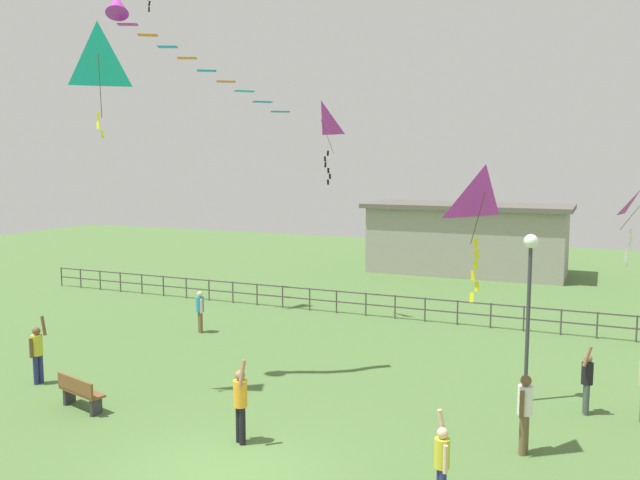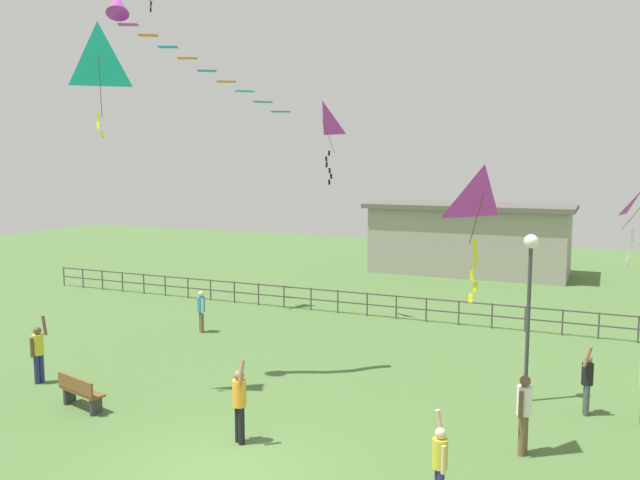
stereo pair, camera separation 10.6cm
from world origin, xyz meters
name	(u,v)px [view 1 (the left image)]	position (x,y,z in m)	size (l,w,h in m)	color
ground_plane	(221,476)	(0.00, 0.00, 0.00)	(80.00, 80.00, 0.00)	#4C7038
lamppost	(529,280)	(5.06, 6.68, 3.18)	(0.36, 0.36, 4.37)	#38383D
park_bench	(80,392)	(-5.12, 1.60, 0.46)	(1.56, 0.79, 0.85)	brown
person_0	(587,379)	(6.53, 6.33, 0.89)	(0.28, 0.48, 1.77)	#3F4C47
person_1	(37,350)	(-7.61, 2.65, 0.95)	(0.32, 0.49, 1.90)	navy
person_2	(525,409)	(5.38, 3.41, 0.99)	(0.32, 0.51, 1.73)	brown
person_4	(442,461)	(4.28, 0.52, 0.89)	(0.30, 0.47, 1.77)	navy
person_5	(200,309)	(-6.58, 9.15, 0.87)	(0.37, 0.32, 1.52)	brown
person_6	(240,400)	(-0.42, 1.47, 0.98)	(0.45, 0.42, 1.95)	black
kite_1	(485,197)	(4.56, 2.52, 5.50)	(0.93, 1.19, 2.75)	#B22DB2
kite_2	(321,122)	(-3.20, 12.45, 7.65)	(1.08, 1.10, 3.09)	#B22DB2
kite_3	(639,209)	(7.76, 12.81, 4.69)	(0.96, 0.91, 2.53)	#B22DB2
kite_4	(98,56)	(-4.68, 2.24, 8.72)	(1.22, 1.14, 2.74)	#19B2B2
streamer_kite	(130,14)	(-4.99, 3.85, 10.04)	(4.31, 3.15, 3.10)	#B22DB2
waterfront_railing	(406,304)	(-0.25, 14.00, 0.62)	(36.04, 0.06, 0.95)	#4C4742
pavilion_building	(467,238)	(-0.22, 26.00, 1.96)	(11.08, 4.74, 3.87)	gray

